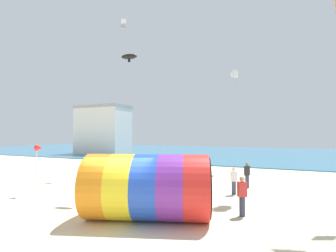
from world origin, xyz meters
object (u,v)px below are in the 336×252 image
Objects in this scene: kite_white_box at (123,24)px; kite_black_parafoil at (129,57)px; kite_handler at (242,196)px; kite_white_delta at (236,76)px; bystander_near_water at (247,175)px; bystander_mid_beach at (234,181)px; beach_flag at (39,150)px; giant_inflatable_tube at (148,187)px.

kite_white_box reaches higher than kite_black_parafoil.
kite_handler is 16.09m from kite_white_delta.
bystander_near_water is (10.71, -1.99, -12.30)m from kite_white_box.
kite_white_delta reaches higher than bystander_mid_beach.
beach_flag is at bearing -176.13° from kite_handler.
kite_white_box is (-7.94, 9.91, 11.82)m from giant_inflatable_tube.
kite_handler is at bearing 3.87° from beach_flag.
kite_white_delta is 17.94m from beach_flag.
kite_white_box is at bearing 158.00° from bystander_mid_beach.
beach_flag is (-7.70, 1.26, 1.19)m from giant_inflatable_tube.
kite_black_parafoil is 0.65× the size of bystander_mid_beach.
kite_white_delta is 1.05× the size of bystander_mid_beach.
bystander_mid_beach is (-0.44, -2.16, -0.06)m from bystander_near_water.
kite_black_parafoil is at bearing -107.73° from kite_white_delta.
kite_handler is 1.88× the size of kite_white_box.
kite_white_delta is 0.99× the size of bystander_near_water.
kite_black_parafoil is at bearing -156.81° from bystander_mid_beach.
giant_inflatable_tube is at bearing -149.07° from kite_handler.
giant_inflatable_tube is 17.46m from kite_white_delta.
giant_inflatable_tube reaches higher than bystander_near_water.
kite_white_delta reaches higher than kite_black_parafoil.
kite_handler is at bearing -84.35° from bystander_near_water.
kite_black_parafoil reaches higher than beach_flag.
kite_white_box is at bearing 126.56° from kite_black_parafoil.
kite_black_parafoil is 9.25m from bystander_mid_beach.
bystander_near_water is at bearing 78.51° from bystander_mid_beach.
kite_white_delta is at bearing 33.56° from kite_white_box.
kite_handler is 1.03× the size of kite_white_delta.
kite_white_box is 0.31× the size of beach_flag.
kite_handler is 11.20m from beach_flag.
bystander_near_water is at bearing -75.80° from kite_white_delta.
kite_white_delta is 11.38m from bystander_near_water.
giant_inflatable_tube is 7.89m from beach_flag.
giant_inflatable_tube is 3.30× the size of kite_handler.
beach_flag reaches higher than giant_inflatable_tube.
bystander_near_water is (1.97, -7.78, -8.07)m from kite_white_delta.
kite_black_parafoil is at bearing -53.44° from kite_white_box.
kite_white_box is 16.42m from bystander_near_water.
kite_black_parafoil is at bearing 25.30° from beach_flag.
giant_inflatable_tube is 8.03m from kite_black_parafoil.
kite_white_box reaches higher than bystander_mid_beach.
giant_inflatable_tube is 17.35m from kite_white_box.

